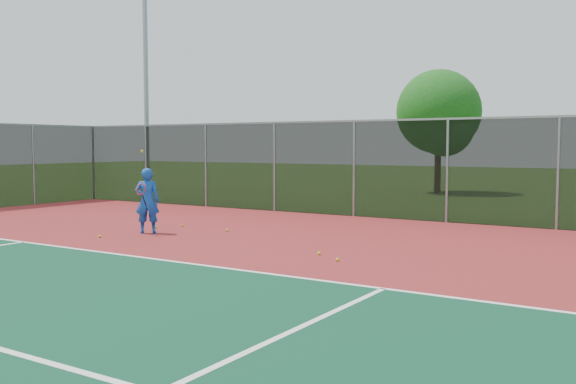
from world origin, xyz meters
name	(u,v)px	position (x,y,z in m)	size (l,w,h in m)	color
ground	(153,316)	(0.00, 0.00, 0.00)	(120.00, 120.00, 0.00)	#2C4E16
court_apron	(242,287)	(0.00, 2.00, 0.01)	(30.00, 20.00, 0.02)	maroon
fence_back	(447,169)	(0.00, 12.00, 1.56)	(30.00, 0.06, 3.03)	black
tennis_player	(147,201)	(-5.69, 5.66, 0.86)	(0.73, 0.75, 2.12)	blue
practice_ball_0	(182,225)	(-5.87, 7.17, 0.06)	(0.07, 0.07, 0.07)	#C7D318
practice_ball_1	(100,236)	(-6.11, 4.47, 0.06)	(0.07, 0.07, 0.07)	#C7D318
practice_ball_2	(319,253)	(-0.39, 5.18, 0.06)	(0.07, 0.07, 0.07)	#C7D318
practice_ball_4	(156,227)	(-6.20, 6.49, 0.06)	(0.07, 0.07, 0.07)	#C7D318
practice_ball_5	(227,230)	(-4.18, 7.02, 0.06)	(0.07, 0.07, 0.07)	#C7D318
practice_ball_6	(337,260)	(0.26, 4.75, 0.06)	(0.07, 0.07, 0.07)	#C7D318
floodlight_nw	(145,47)	(-17.58, 17.71, 7.19)	(0.90, 0.40, 12.82)	gray
tree_back_left	(440,115)	(-4.10, 23.20, 3.64)	(3.95, 3.95, 5.81)	#382314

